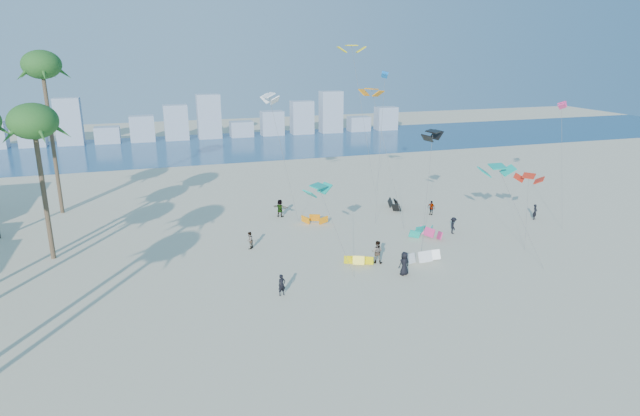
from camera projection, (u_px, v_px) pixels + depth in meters
name	position (u px, v px, depth m)	size (l,w,h in m)	color
ground	(355.00, 370.00, 29.89)	(220.00, 220.00, 0.00)	beige
ocean	(209.00, 147.00, 95.65)	(220.00, 220.00, 0.00)	navy
kitesurfer_near	(282.00, 285.00, 38.62)	(0.58, 0.38, 1.58)	black
kitesurfer_mid	(377.00, 252.00, 44.39)	(0.93, 0.73, 1.92)	gray
kitesurfers_far	(362.00, 224.00, 51.57)	(30.37, 18.77, 1.90)	black
grounded_kites	(394.00, 231.00, 50.86)	(12.17, 17.28, 0.99)	yellow
flying_kites	(396.00, 113.00, 51.39)	(30.81, 29.55, 17.79)	#0DA68F
distant_skyline	(196.00, 123.00, 103.56)	(85.00, 3.00, 8.40)	#9EADBF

